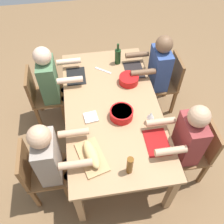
# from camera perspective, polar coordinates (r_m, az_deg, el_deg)

# --- Properties ---
(ground_plane) EXTENTS (8.00, 8.00, 0.00)m
(ground_plane) POSITION_cam_1_polar(r_m,az_deg,el_deg) (3.36, 0.00, -6.80)
(ground_plane) COLOR brown
(dining_table) EXTENTS (1.99, 1.06, 0.74)m
(dining_table) POSITION_cam_1_polar(r_m,az_deg,el_deg) (2.82, 0.00, 0.50)
(dining_table) COLOR #A87F56
(dining_table) RESTS_ON ground_plane
(chair_near_right) EXTENTS (0.40, 0.40, 0.85)m
(chair_near_right) POSITION_cam_1_polar(r_m,az_deg,el_deg) (3.49, 12.59, 7.03)
(chair_near_right) COLOR brown
(chair_near_right) RESTS_ON ground_plane
(diner_near_right) EXTENTS (0.41, 0.53, 1.20)m
(diner_near_right) POSITION_cam_1_polar(r_m,az_deg,el_deg) (3.29, 10.17, 9.45)
(diner_near_right) COLOR #2D2D38
(diner_near_right) RESTS_ON ground_plane
(chair_far_left) EXTENTS (0.40, 0.40, 0.85)m
(chair_far_left) POSITION_cam_1_polar(r_m,az_deg,el_deg) (2.72, -16.58, -13.02)
(chair_far_left) COLOR brown
(chair_far_left) RESTS_ON ground_plane
(diner_far_left) EXTENTS (0.41, 0.53, 1.20)m
(diner_far_left) POSITION_cam_1_polar(r_m,az_deg,el_deg) (2.50, -13.51, -10.49)
(diner_far_left) COLOR #2D2D38
(diner_far_left) RESTS_ON ground_plane
(chair_far_right) EXTENTS (0.40, 0.40, 0.85)m
(chair_far_right) POSITION_cam_1_polar(r_m,az_deg,el_deg) (3.35, -16.01, 3.83)
(chair_far_right) COLOR brown
(chair_far_right) RESTS_ON ground_plane
(diner_far_right) EXTENTS (0.41, 0.53, 1.20)m
(diner_far_right) POSITION_cam_1_polar(r_m,az_deg,el_deg) (3.18, -13.59, 6.90)
(diner_far_right) COLOR #2D2D38
(diner_far_right) RESTS_ON ground_plane
(chair_near_left) EXTENTS (0.40, 0.40, 0.85)m
(chair_near_left) POSITION_cam_1_polar(r_m,az_deg,el_deg) (2.88, 18.87, -8.16)
(chair_near_left) COLOR brown
(chair_near_left) RESTS_ON ground_plane
(diner_near_left) EXTENTS (0.41, 0.53, 1.20)m
(diner_near_left) POSITION_cam_1_polar(r_m,az_deg,el_deg) (2.64, 16.43, -6.42)
(diner_near_left) COLOR #2D2D38
(diner_near_left) RESTS_ON ground_plane
(serving_bowl_salad) EXTENTS (0.25, 0.25, 0.10)m
(serving_bowl_salad) POSITION_cam_1_polar(r_m,az_deg,el_deg) (2.62, 2.21, -0.30)
(serving_bowl_salad) COLOR red
(serving_bowl_salad) RESTS_ON dining_table
(serving_bowl_pasta) EXTENTS (0.23, 0.23, 0.09)m
(serving_bowl_pasta) POSITION_cam_1_polar(r_m,az_deg,el_deg) (2.99, 3.90, 7.58)
(serving_bowl_pasta) COLOR red
(serving_bowl_pasta) RESTS_ON dining_table
(cutting_board) EXTENTS (0.44, 0.32, 0.02)m
(cutting_board) POSITION_cam_1_polar(r_m,az_deg,el_deg) (2.39, -4.68, -10.33)
(cutting_board) COLOR tan
(cutting_board) RESTS_ON dining_table
(bread_loaf) EXTENTS (0.34, 0.19, 0.09)m
(bread_loaf) POSITION_cam_1_polar(r_m,az_deg,el_deg) (2.34, -4.77, -9.67)
(bread_loaf) COLOR tan
(bread_loaf) RESTS_ON cutting_board
(wine_bottle) EXTENTS (0.08, 0.08, 0.29)m
(wine_bottle) POSITION_cam_1_polar(r_m,az_deg,el_deg) (3.23, 1.35, 12.80)
(wine_bottle) COLOR #193819
(wine_bottle) RESTS_ON dining_table
(beer_bottle) EXTENTS (0.06, 0.06, 0.22)m
(beer_bottle) POSITION_cam_1_polar(r_m,az_deg,el_deg) (2.23, 4.14, -12.20)
(beer_bottle) COLOR brown
(beer_bottle) RESTS_ON dining_table
(wine_glass) EXTENTS (0.08, 0.08, 0.17)m
(wine_glass) POSITION_cam_1_polar(r_m,az_deg,el_deg) (2.55, 8.97, -0.86)
(wine_glass) COLOR silver
(wine_glass) RESTS_ON dining_table
(placemat_near_right) EXTENTS (0.32, 0.23, 0.01)m
(placemat_near_right) POSITION_cam_1_polar(r_m,az_deg,el_deg) (3.19, 5.09, 9.63)
(placemat_near_right) COLOR black
(placemat_near_right) RESTS_ON dining_table
(placemat_far_right) EXTENTS (0.32, 0.23, 0.01)m
(placemat_far_right) POSITION_cam_1_polar(r_m,az_deg,el_deg) (3.13, -8.31, 8.21)
(placemat_far_right) COLOR black
(placemat_far_right) RESTS_ON dining_table
(placemat_near_left) EXTENTS (0.32, 0.23, 0.01)m
(placemat_near_left) POSITION_cam_1_polar(r_m,az_deg,el_deg) (2.51, 10.34, -6.91)
(placemat_near_left) COLOR maroon
(placemat_near_left) RESTS_ON dining_table
(carving_knife) EXTENTS (0.16, 0.20, 0.01)m
(carving_knife) POSITION_cam_1_polar(r_m,az_deg,el_deg) (3.17, -2.06, 9.59)
(carving_knife) COLOR silver
(carving_knife) RESTS_ON dining_table
(napkin_stack) EXTENTS (0.16, 0.16, 0.02)m
(napkin_stack) POSITION_cam_1_polar(r_m,az_deg,el_deg) (2.65, -4.93, -1.23)
(napkin_stack) COLOR white
(napkin_stack) RESTS_ON dining_table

